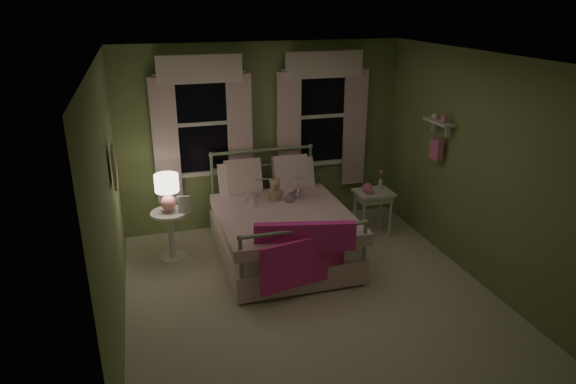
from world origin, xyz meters
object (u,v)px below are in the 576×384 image
object	(u,v)px
child_right	(292,176)
nightstand_left	(171,229)
teddy_bear	(275,191)
child_left	(251,180)
table_lamp	(167,189)
nightstand_right	(373,198)
bed	(280,228)

from	to	relation	value
child_right	nightstand_left	size ratio (longest dim) A/B	1.07
child_right	teddy_bear	size ratio (longest dim) A/B	2.20
child_left	child_right	bearing A→B (deg)	-174.54
table_lamp	teddy_bear	bearing A→B (deg)	-1.08
teddy_bear	nightstand_right	world-z (taller)	teddy_bear
child_left	nightstand_right	distance (m)	1.73
bed	child_right	bearing A→B (deg)	56.40
bed	nightstand_right	distance (m)	1.42
child_right	nightstand_right	distance (m)	1.19
bed	nightstand_left	xyz separation A→B (m)	(-1.35, 0.29, 0.03)
teddy_bear	nightstand_left	bearing A→B (deg)	178.92
nightstand_left	child_right	bearing A→B (deg)	4.66
nightstand_left	table_lamp	bearing A→B (deg)	-90.00
child_right	teddy_bear	xyz separation A→B (m)	(-0.28, -0.16, -0.13)
table_lamp	child_left	bearing A→B (deg)	7.07
teddy_bear	nightstand_right	distance (m)	1.42
bed	table_lamp	xyz separation A→B (m)	(-1.35, 0.29, 0.57)
bed	table_lamp	world-z (taller)	bed
nightstand_left	nightstand_right	bearing A→B (deg)	-1.18
table_lamp	nightstand_right	bearing A→B (deg)	-1.18
child_left	child_right	size ratio (longest dim) A/B	1.00
nightstand_left	child_left	bearing A→B (deg)	7.07
bed	teddy_bear	bearing A→B (deg)	90.00
child_left	teddy_bear	bearing A→B (deg)	155.97
teddy_bear	bed	bearing A→B (deg)	-90.00
bed	nightstand_right	xyz separation A→B (m)	(1.39, 0.23, 0.17)
nightstand_right	nightstand_left	bearing A→B (deg)	178.82
child_right	table_lamp	xyz separation A→B (m)	(-1.63, -0.13, 0.04)
nightstand_left	nightstand_right	xyz separation A→B (m)	(2.75, -0.06, 0.13)
teddy_bear	table_lamp	size ratio (longest dim) A/B	0.68
child_left	teddy_bear	size ratio (longest dim) A/B	2.19
teddy_bear	nightstand_right	xyz separation A→B (m)	(1.39, -0.03, -0.24)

